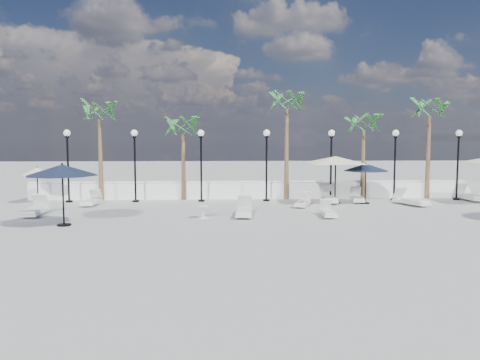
{
  "coord_description": "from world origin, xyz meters",
  "views": [
    {
      "loc": [
        -2.54,
        -18.45,
        3.41
      ],
      "look_at": [
        -1.6,
        2.62,
        1.5
      ],
      "focal_mm": 35.0,
      "sensor_mm": 36.0,
      "label": 1
    }
  ],
  "objects_px": {
    "lounger_5": "(303,203)",
    "parasol_cream_sq_a": "(336,157)",
    "lounger_8": "(468,196)",
    "lounger_3": "(328,212)",
    "lounger_0": "(92,201)",
    "lounger_2": "(244,210)",
    "lounger_4": "(329,198)",
    "lounger_1": "(35,210)",
    "parasol_navy_left": "(62,170)",
    "lounger_6": "(357,198)",
    "lounger_7": "(411,200)",
    "parasol_navy_mid": "(366,167)",
    "parasol_cream_small": "(37,172)"
  },
  "relations": [
    {
      "from": "lounger_1",
      "to": "lounger_2",
      "type": "height_order",
      "value": "lounger_1"
    },
    {
      "from": "lounger_0",
      "to": "lounger_2",
      "type": "distance_m",
      "value": 8.38
    },
    {
      "from": "lounger_5",
      "to": "parasol_cream_small",
      "type": "height_order",
      "value": "parasol_cream_small"
    },
    {
      "from": "lounger_3",
      "to": "lounger_4",
      "type": "relative_size",
      "value": 0.76
    },
    {
      "from": "lounger_8",
      "to": "lounger_3",
      "type": "bearing_deg",
      "value": -155.11
    },
    {
      "from": "lounger_0",
      "to": "lounger_3",
      "type": "distance_m",
      "value": 11.81
    },
    {
      "from": "lounger_5",
      "to": "lounger_8",
      "type": "height_order",
      "value": "lounger_8"
    },
    {
      "from": "lounger_6",
      "to": "lounger_7",
      "type": "relative_size",
      "value": 0.89
    },
    {
      "from": "lounger_5",
      "to": "parasol_cream_sq_a",
      "type": "relative_size",
      "value": 0.32
    },
    {
      "from": "lounger_2",
      "to": "parasol_cream_small",
      "type": "height_order",
      "value": "parasol_cream_small"
    },
    {
      "from": "lounger_2",
      "to": "parasol_cream_small",
      "type": "xyz_separation_m",
      "value": [
        -10.54,
        4.58,
        1.39
      ]
    },
    {
      "from": "lounger_5",
      "to": "lounger_6",
      "type": "xyz_separation_m",
      "value": [
        3.19,
        1.53,
        0.02
      ]
    },
    {
      "from": "lounger_8",
      "to": "parasol_cream_sq_a",
      "type": "relative_size",
      "value": 0.4
    },
    {
      "from": "lounger_1",
      "to": "lounger_8",
      "type": "distance_m",
      "value": 22.01
    },
    {
      "from": "lounger_7",
      "to": "lounger_8",
      "type": "xyz_separation_m",
      "value": [
        3.87,
        1.64,
        0.01
      ]
    },
    {
      "from": "lounger_2",
      "to": "lounger_8",
      "type": "distance_m",
      "value": 13.29
    },
    {
      "from": "lounger_4",
      "to": "parasol_cream_sq_a",
      "type": "xyz_separation_m",
      "value": [
        0.26,
        -0.2,
        2.17
      ]
    },
    {
      "from": "parasol_navy_left",
      "to": "parasol_cream_small",
      "type": "bearing_deg",
      "value": 118.03
    },
    {
      "from": "lounger_4",
      "to": "lounger_6",
      "type": "distance_m",
      "value": 1.55
    },
    {
      "from": "parasol_navy_mid",
      "to": "lounger_2",
      "type": "bearing_deg",
      "value": -150.22
    },
    {
      "from": "lounger_2",
      "to": "lounger_4",
      "type": "distance_m",
      "value": 6.21
    },
    {
      "from": "lounger_7",
      "to": "lounger_8",
      "type": "bearing_deg",
      "value": 1.06
    },
    {
      "from": "lounger_7",
      "to": "parasol_cream_small",
      "type": "bearing_deg",
      "value": 153.26
    },
    {
      "from": "lounger_2",
      "to": "parasol_navy_mid",
      "type": "height_order",
      "value": "parasol_navy_mid"
    },
    {
      "from": "lounger_1",
      "to": "lounger_3",
      "type": "height_order",
      "value": "lounger_1"
    },
    {
      "from": "lounger_0",
      "to": "lounger_5",
      "type": "distance_m",
      "value": 10.62
    },
    {
      "from": "lounger_1",
      "to": "lounger_4",
      "type": "bearing_deg",
      "value": 9.98
    },
    {
      "from": "lounger_5",
      "to": "parasol_navy_mid",
      "type": "bearing_deg",
      "value": 36.66
    },
    {
      "from": "lounger_4",
      "to": "lounger_7",
      "type": "xyz_separation_m",
      "value": [
        3.91,
        -1.1,
        -0.01
      ]
    },
    {
      "from": "lounger_8",
      "to": "lounger_2",
      "type": "bearing_deg",
      "value": -163.58
    },
    {
      "from": "lounger_8",
      "to": "parasol_cream_small",
      "type": "relative_size",
      "value": 1.1
    },
    {
      "from": "lounger_4",
      "to": "parasol_navy_left",
      "type": "xyz_separation_m",
      "value": [
        -11.82,
        -5.9,
        1.89
      ]
    },
    {
      "from": "lounger_3",
      "to": "lounger_4",
      "type": "distance_m",
      "value": 4.45
    },
    {
      "from": "parasol_cream_sq_a",
      "to": "lounger_7",
      "type": "bearing_deg",
      "value": -13.91
    },
    {
      "from": "lounger_2",
      "to": "parasol_navy_left",
      "type": "height_order",
      "value": "parasol_navy_left"
    },
    {
      "from": "lounger_0",
      "to": "lounger_2",
      "type": "relative_size",
      "value": 0.89
    },
    {
      "from": "lounger_8",
      "to": "parasol_navy_mid",
      "type": "distance_m",
      "value": 6.25
    },
    {
      "from": "parasol_navy_mid",
      "to": "lounger_3",
      "type": "bearing_deg",
      "value": -126.06
    },
    {
      "from": "lounger_1",
      "to": "parasol_cream_sq_a",
      "type": "relative_size",
      "value": 0.4
    },
    {
      "from": "lounger_0",
      "to": "lounger_4",
      "type": "relative_size",
      "value": 0.85
    },
    {
      "from": "parasol_navy_mid",
      "to": "lounger_0",
      "type": "bearing_deg",
      "value": -179.75
    },
    {
      "from": "lounger_7",
      "to": "lounger_8",
      "type": "height_order",
      "value": "lounger_8"
    },
    {
      "from": "lounger_2",
      "to": "lounger_6",
      "type": "height_order",
      "value": "lounger_2"
    },
    {
      "from": "lounger_4",
      "to": "lounger_2",
      "type": "bearing_deg",
      "value": -132.81
    },
    {
      "from": "lounger_1",
      "to": "parasol_cream_small",
      "type": "relative_size",
      "value": 1.11
    },
    {
      "from": "lounger_4",
      "to": "parasol_navy_left",
      "type": "height_order",
      "value": "parasol_navy_left"
    },
    {
      "from": "lounger_7",
      "to": "parasol_cream_sq_a",
      "type": "distance_m",
      "value": 4.35
    },
    {
      "from": "parasol_cream_sq_a",
      "to": "parasol_cream_small",
      "type": "bearing_deg",
      "value": 177.36
    },
    {
      "from": "lounger_1",
      "to": "lounger_8",
      "type": "relative_size",
      "value": 1.01
    },
    {
      "from": "lounger_5",
      "to": "lounger_8",
      "type": "distance_m",
      "value": 9.61
    }
  ]
}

